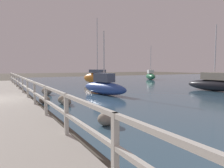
# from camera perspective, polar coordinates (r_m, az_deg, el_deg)

# --- Properties ---
(railing) EXTENTS (0.10, 32.50, 1.10)m
(railing) POSITION_cam_1_polar(r_m,az_deg,el_deg) (13.86, -21.23, -0.20)
(railing) COLOR beige
(railing) RESTS_ON dock_walkway
(boulder_near_dock) EXTENTS (0.50, 0.45, 0.38)m
(boulder_near_dock) POSITION_cam_1_polar(r_m,az_deg,el_deg) (11.69, -11.80, -4.67)
(boulder_near_dock) COLOR slate
(boulder_near_dock) RESTS_ON ground
(boulder_upstream) EXTENTS (0.59, 0.53, 0.44)m
(boulder_upstream) POSITION_cam_1_polar(r_m,az_deg,el_deg) (12.65, -17.24, -3.93)
(boulder_upstream) COLOR slate
(boulder_upstream) RESTS_ON ground
(boulder_downstream) EXTENTS (0.63, 0.56, 0.47)m
(boulder_downstream) POSITION_cam_1_polar(r_m,az_deg,el_deg) (7.65, -1.50, -9.09)
(boulder_downstream) COLOR gray
(boulder_downstream) RESTS_ON ground
(boulder_far_strip) EXTENTS (0.63, 0.56, 0.47)m
(boulder_far_strip) POSITION_cam_1_polar(r_m,az_deg,el_deg) (12.36, -12.55, -3.97)
(boulder_far_strip) COLOR gray
(boulder_far_strip) RESTS_ON ground
(boulder_water_edge) EXTENTS (0.74, 0.67, 0.56)m
(boulder_water_edge) POSITION_cam_1_polar(r_m,az_deg,el_deg) (16.62, -16.67, -1.75)
(boulder_water_edge) COLOR gray
(boulder_water_edge) RESTS_ON ground
(sailboat_green) EXTENTS (2.84, 4.29, 5.35)m
(sailboat_green) POSITION_cam_1_polar(r_m,az_deg,el_deg) (35.73, 10.03, 2.13)
(sailboat_green) COLOR #236B42
(sailboat_green) RESTS_ON water_surface
(sailboat_orange) EXTENTS (2.79, 4.42, 7.58)m
(sailboat_orange) POSITION_cam_1_polar(r_m,az_deg,el_deg) (25.32, -3.84, 1.65)
(sailboat_orange) COLOR orange
(sailboat_orange) RESTS_ON water_surface
(sailboat_black) EXTENTS (1.65, 5.10, 5.53)m
(sailboat_black) POSITION_cam_1_polar(r_m,az_deg,el_deg) (20.24, 25.15, 0.07)
(sailboat_black) COLOR black
(sailboat_black) RESTS_ON water_surface
(sailboat_blue) EXTENTS (2.03, 4.82, 4.60)m
(sailboat_blue) POSITION_cam_1_polar(r_m,az_deg,el_deg) (16.08, -2.10, -0.63)
(sailboat_blue) COLOR #2D4C9E
(sailboat_blue) RESTS_ON water_surface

